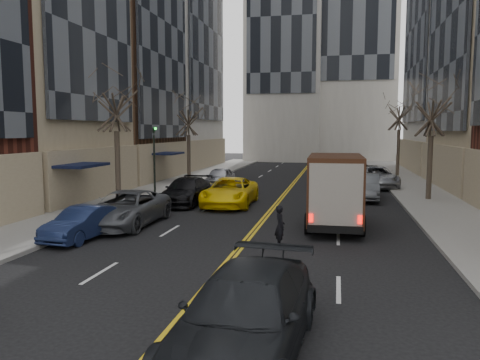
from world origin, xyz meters
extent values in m
cube|color=slate|center=(-9.00, 27.00, 0.07)|extent=(4.00, 66.00, 0.15)
cube|color=slate|center=(9.00, 27.00, 0.07)|extent=(4.00, 66.00, 0.15)
cube|color=#4C301E|center=(-15.50, 33.00, 12.00)|extent=(9.00, 12.00, 24.00)
cube|color=black|center=(-10.84, 33.00, 13.20)|extent=(0.20, 10.56, 19.20)
cube|color=#B7B2A8|center=(-16.50, 46.50, 18.00)|extent=(11.00, 15.00, 36.00)
cube|color=black|center=(-10.00, 18.00, 2.40)|extent=(2.00, 3.00, 0.15)
cube|color=black|center=(-10.90, 18.00, 1.35)|extent=(0.20, 3.00, 2.50)
cube|color=black|center=(-10.00, 31.00, 2.40)|extent=(2.00, 3.00, 0.15)
cube|color=black|center=(-10.90, 31.00, 1.35)|extent=(0.20, 3.00, 2.50)
cylinder|color=#382D23|center=(-8.80, 20.00, 2.17)|extent=(0.30, 0.30, 4.05)
cylinder|color=#382D23|center=(-8.80, 33.00, 1.99)|extent=(0.30, 0.30, 3.69)
cylinder|color=#382D23|center=(8.80, 25.00, 2.04)|extent=(0.30, 0.30, 3.78)
cylinder|color=#382D23|center=(8.80, 40.00, 2.22)|extent=(0.30, 0.30, 4.14)
cylinder|color=black|center=(-7.40, 22.00, 2.05)|extent=(0.12, 0.12, 3.80)
imported|color=black|center=(-7.40, 22.00, 4.40)|extent=(0.15, 0.18, 0.90)
sphere|color=#0CE526|center=(-7.25, 21.90, 4.35)|extent=(0.14, 0.14, 0.14)
cube|color=black|center=(3.33, 16.15, 0.50)|extent=(2.09, 5.87, 0.27)
cube|color=black|center=(3.29, 18.29, 1.41)|extent=(2.17, 1.58, 1.92)
cube|color=black|center=(3.33, 15.65, 1.82)|extent=(2.26, 4.50, 2.74)
cube|color=black|center=(3.37, 13.34, 0.50)|extent=(2.10, 0.20, 0.27)
cube|color=red|center=(2.46, 13.31, 0.91)|extent=(0.17, 0.06, 0.32)
cube|color=red|center=(4.28, 13.33, 0.91)|extent=(0.17, 0.06, 0.32)
cube|color=gold|center=(2.22, 15.68, 2.37)|extent=(0.05, 0.82, 0.82)
cube|color=gold|center=(4.44, 15.71, 2.37)|extent=(0.05, 0.82, 0.82)
cylinder|color=black|center=(2.22, 18.05, 0.44)|extent=(0.27, 0.88, 0.88)
cylinder|color=black|center=(4.37, 18.08, 0.44)|extent=(0.27, 0.88, 0.88)
cylinder|color=black|center=(2.27, 14.58, 0.44)|extent=(0.27, 0.88, 0.88)
cylinder|color=black|center=(4.42, 14.61, 0.44)|extent=(0.27, 0.88, 0.88)
imported|color=black|center=(1.76, 3.84, 0.80)|extent=(2.63, 5.65, 1.60)
cube|color=black|center=(1.76, 4.64, 1.46)|extent=(0.13, 0.04, 0.09)
cube|color=blue|center=(1.76, 4.61, 1.46)|extent=(0.10, 0.01, 0.06)
imported|color=yellow|center=(-2.51, 21.07, 0.78)|extent=(2.71, 5.67, 1.56)
imported|color=black|center=(1.40, 12.27, 0.76)|extent=(0.56, 0.66, 1.53)
imported|color=#131D3E|center=(-6.30, 11.89, 0.64)|extent=(1.72, 3.97, 1.27)
imported|color=#4E5156|center=(-5.80, 14.63, 0.77)|extent=(2.61, 5.59, 1.55)
imported|color=black|center=(-5.10, 21.04, 0.75)|extent=(2.14, 5.21, 1.51)
imported|color=#ADAEB5|center=(-5.10, 28.91, 0.75)|extent=(1.83, 4.41, 1.49)
imported|color=#4F5357|center=(5.10, 25.00, 0.78)|extent=(1.86, 4.80, 1.56)
imported|color=#9EA0A5|center=(6.30, 31.43, 0.78)|extent=(3.22, 5.86, 1.55)
imported|color=black|center=(6.08, 33.40, 0.69)|extent=(2.36, 4.90, 1.38)
camera|label=1|loc=(3.38, -4.47, 4.26)|focal=35.00mm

